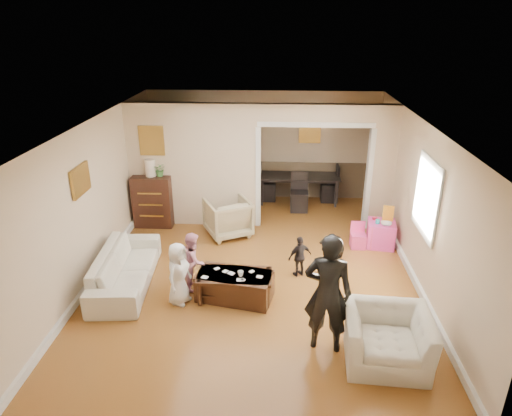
# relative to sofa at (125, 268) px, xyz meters

# --- Properties ---
(floor) EXTENTS (7.00, 7.00, 0.00)m
(floor) POSITION_rel_sofa_xyz_m (2.13, 0.71, -0.30)
(floor) COLOR #A16529
(floor) RESTS_ON ground
(partition_left) EXTENTS (2.75, 0.18, 2.60)m
(partition_left) POSITION_rel_sofa_xyz_m (0.75, 2.51, 1.00)
(partition_left) COLOR #CCB395
(partition_left) RESTS_ON ground
(partition_right) EXTENTS (0.55, 0.18, 2.60)m
(partition_right) POSITION_rel_sofa_xyz_m (4.60, 2.51, 1.00)
(partition_right) COLOR #CCB395
(partition_right) RESTS_ON ground
(partition_header) EXTENTS (2.22, 0.18, 0.35)m
(partition_header) POSITION_rel_sofa_xyz_m (3.23, 2.51, 2.12)
(partition_header) COLOR #CCB395
(partition_header) RESTS_ON partition_right
(window_pane) EXTENTS (0.03, 0.95, 1.10)m
(window_pane) POSITION_rel_sofa_xyz_m (4.86, 0.31, 1.25)
(window_pane) COLOR white
(window_pane) RESTS_ON ground
(framed_art_partition) EXTENTS (0.45, 0.03, 0.55)m
(framed_art_partition) POSITION_rel_sofa_xyz_m (-0.07, 2.41, 1.55)
(framed_art_partition) COLOR brown
(framed_art_partition) RESTS_ON partition_left
(framed_art_sofa_wall) EXTENTS (0.03, 0.55, 0.40)m
(framed_art_sofa_wall) POSITION_rel_sofa_xyz_m (-0.58, 0.11, 1.50)
(framed_art_sofa_wall) COLOR brown
(framed_art_alcove) EXTENTS (0.45, 0.03, 0.55)m
(framed_art_alcove) POSITION_rel_sofa_xyz_m (3.23, 4.15, 1.40)
(framed_art_alcove) COLOR brown
(sofa) EXTENTS (0.98, 2.14, 0.61)m
(sofa) POSITION_rel_sofa_xyz_m (0.00, 0.00, 0.00)
(sofa) COLOR silver
(sofa) RESTS_ON ground
(armchair_back) EXTENTS (1.12, 1.13, 0.77)m
(armchair_back) POSITION_rel_sofa_xyz_m (1.50, 1.97, 0.08)
(armchair_back) COLOR tan
(armchair_back) RESTS_ON ground
(armchair_front) EXTENTS (1.13, 1.01, 0.70)m
(armchair_front) POSITION_rel_sofa_xyz_m (3.95, -1.64, 0.05)
(armchair_front) COLOR silver
(armchair_front) RESTS_ON ground
(dresser) EXTENTS (0.81, 0.45, 1.11)m
(dresser) POSITION_rel_sofa_xyz_m (-0.14, 2.37, 0.25)
(dresser) COLOR black
(dresser) RESTS_ON ground
(table_lamp) EXTENTS (0.22, 0.22, 0.36)m
(table_lamp) POSITION_rel_sofa_xyz_m (-0.14, 2.37, 0.99)
(table_lamp) COLOR beige
(table_lamp) RESTS_ON dresser
(potted_plant) EXTENTS (0.26, 0.22, 0.29)m
(potted_plant) POSITION_rel_sofa_xyz_m (0.06, 2.37, 0.95)
(potted_plant) COLOR #3C7132
(potted_plant) RESTS_ON dresser
(coffee_table) EXTENTS (1.26, 0.81, 0.44)m
(coffee_table) POSITION_rel_sofa_xyz_m (1.86, -0.32, -0.08)
(coffee_table) COLOR #392112
(coffee_table) RESTS_ON ground
(coffee_cup) EXTENTS (0.11, 0.11, 0.09)m
(coffee_cup) POSITION_rel_sofa_xyz_m (1.96, -0.37, 0.18)
(coffee_cup) COLOR silver
(coffee_cup) RESTS_ON coffee_table
(play_table) EXTENTS (0.59, 0.59, 0.50)m
(play_table) POSITION_rel_sofa_xyz_m (4.54, 1.64, -0.05)
(play_table) COLOR #F440AA
(play_table) RESTS_ON ground
(cereal_box) EXTENTS (0.21, 0.10, 0.30)m
(cereal_box) POSITION_rel_sofa_xyz_m (4.66, 1.74, 0.34)
(cereal_box) COLOR yellow
(cereal_box) RESTS_ON play_table
(cyan_cup) EXTENTS (0.08, 0.08, 0.08)m
(cyan_cup) POSITION_rel_sofa_xyz_m (4.44, 1.59, 0.23)
(cyan_cup) COLOR #26BEBE
(cyan_cup) RESTS_ON play_table
(toy_block) EXTENTS (0.09, 0.07, 0.05)m
(toy_block) POSITION_rel_sofa_xyz_m (4.42, 1.76, 0.22)
(toy_block) COLOR red
(toy_block) RESTS_ON play_table
(play_bowl) EXTENTS (0.23, 0.23, 0.05)m
(play_bowl) POSITION_rel_sofa_xyz_m (4.59, 1.52, 0.22)
(play_bowl) COLOR white
(play_bowl) RESTS_ON play_table
(dining_table) EXTENTS (1.95, 1.09, 0.68)m
(dining_table) POSITION_rel_sofa_xyz_m (3.00, 3.96, 0.04)
(dining_table) COLOR black
(dining_table) RESTS_ON ground
(adult_person) EXTENTS (0.68, 0.51, 1.71)m
(adult_person) POSITION_rel_sofa_xyz_m (3.19, -1.40, 0.55)
(adult_person) COLOR black
(adult_person) RESTS_ON ground
(child_kneel_a) EXTENTS (0.49, 0.58, 1.02)m
(child_kneel_a) POSITION_rel_sofa_xyz_m (1.01, -0.47, 0.21)
(child_kneel_a) COLOR white
(child_kneel_a) RESTS_ON ground
(child_kneel_b) EXTENTS (0.44, 0.53, 0.98)m
(child_kneel_b) POSITION_rel_sofa_xyz_m (1.16, -0.02, 0.19)
(child_kneel_b) COLOR pink
(child_kneel_b) RESTS_ON ground
(child_toddler) EXTENTS (0.47, 0.37, 0.74)m
(child_toddler) POSITION_rel_sofa_xyz_m (2.91, 0.43, 0.07)
(child_toddler) COLOR black
(child_toddler) RESTS_ON ground
(craft_papers) EXTENTS (0.97, 0.41, 0.00)m
(craft_papers) POSITION_rel_sofa_xyz_m (1.84, -0.35, 0.14)
(craft_papers) COLOR white
(craft_papers) RESTS_ON coffee_table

